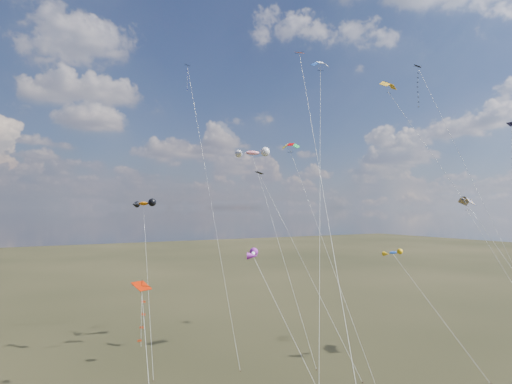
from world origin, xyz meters
TOP-DOWN VIEW (x-y plane):
  - diamond_black_high at (27.79, 17.80)m, footprint 7.25×23.94m
  - diamond_navy_tall at (-0.94, 35.56)m, footprint 2.70×21.85m
  - diamond_black_mid at (1.66, 14.40)m, footprint 6.80×9.95m
  - diamond_red_low at (-17.10, 3.02)m, footprint 1.54×7.68m
  - diamond_orange_center at (-4.96, 0.10)m, footprint 13.40×25.20m
  - parafoil_yellow at (16.89, 14.03)m, footprint 7.03×28.93m
  - parafoil_blue_white at (9.53, 18.39)m, footprint 17.40×21.18m
  - parafoil_striped at (23.86, 8.41)m, footprint 4.03×14.87m
  - parafoil_tricolor at (6.13, 19.99)m, footprint 2.26×15.10m
  - novelty_orange_black at (-9.74, 28.84)m, footprint 3.25×12.00m
  - novelty_white_purple at (-6.65, 6.75)m, footprint 3.25×10.86m
  - novelty_redwhite_stripe at (4.46, 26.69)m, footprint 4.15×15.26m
  - novelty_blue_yellow at (14.65, 11.48)m, footprint 3.40×10.85m

SIDE VIEW (x-z plane):
  - diamond_red_low at x=-17.10m, z-range 3.67..16.01m
  - novelty_blue_yellow at x=14.65m, z-range 5.75..18.16m
  - novelty_white_purple at x=-6.65m, z-range 6.41..20.18m
  - diamond_black_mid at x=1.66m, z-range 4.52..25.78m
  - novelty_orange_black at x=-9.74m, z-range 8.52..26.84m
  - parafoil_striped at x=23.86m, z-range 8.73..27.78m
  - diamond_orange_center at x=-4.96m, z-range 4.44..36.75m
  - novelty_redwhite_stripe at x=4.46m, z-range 11.88..37.27m
  - parafoil_tricolor at x=6.13m, z-range 12.10..37.72m
  - parafoil_yellow at x=16.89m, z-range 15.91..49.42m
  - diamond_black_high at x=27.79m, z-range 13.73..52.07m
  - diamond_navy_tall at x=-0.94m, z-range 13.90..52.84m
  - parafoil_blue_white at x=9.53m, z-range 17.15..53.20m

